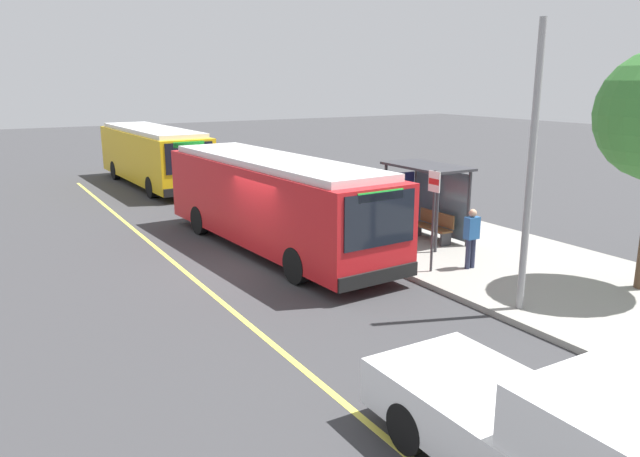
{
  "coord_description": "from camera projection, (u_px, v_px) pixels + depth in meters",
  "views": [
    {
      "loc": [
        15.53,
        -7.19,
        5.27
      ],
      "look_at": [
        1.46,
        1.12,
        1.25
      ],
      "focal_mm": 33.91,
      "sensor_mm": 36.0,
      "label": 1
    }
  ],
  "objects": [
    {
      "name": "ground_plane",
      "position": [
        262.0,
        264.0,
        17.8
      ],
      "size": [
        120.0,
        120.0,
        0.0
      ],
      "primitive_type": "plane",
      "color": "#38383A"
    },
    {
      "name": "bus_shelter",
      "position": [
        426.0,
        186.0,
        19.76
      ],
      "size": [
        2.9,
        1.6,
        2.48
      ],
      "color": "#333338",
      "rests_on": "sidewalk_curb"
    },
    {
      "name": "utility_pole",
      "position": [
        531.0,
        171.0,
        13.2
      ],
      "size": [
        0.16,
        0.16,
        6.4
      ],
      "primitive_type": "cylinder",
      "color": "gray",
      "rests_on": "sidewalk_curb"
    },
    {
      "name": "pedestrian_commuter",
      "position": [
        471.0,
        235.0,
        16.69
      ],
      "size": [
        0.24,
        0.4,
        1.69
      ],
      "color": "#282D47",
      "rests_on": "sidewalk_curb"
    },
    {
      "name": "transit_bus_second",
      "position": [
        153.0,
        154.0,
        30.61
      ],
      "size": [
        10.59,
        2.94,
        2.95
      ],
      "color": "gold",
      "rests_on": "ground_plane"
    },
    {
      "name": "route_sign_post",
      "position": [
        433.0,
        207.0,
        16.22
      ],
      "size": [
        0.44,
        0.08,
        2.8
      ],
      "color": "#333338",
      "rests_on": "sidewalk_curb"
    },
    {
      "name": "sidewalk_curb",
      "position": [
        421.0,
        236.0,
        20.74
      ],
      "size": [
        44.0,
        6.4,
        0.15
      ],
      "primitive_type": "cube",
      "color": "gray",
      "rests_on": "ground_plane"
    },
    {
      "name": "transit_bus_main",
      "position": [
        273.0,
        200.0,
        18.97
      ],
      "size": [
        10.73,
        3.2,
        2.95
      ],
      "color": "red",
      "rests_on": "ground_plane"
    },
    {
      "name": "waiting_bench",
      "position": [
        433.0,
        226.0,
        19.73
      ],
      "size": [
        1.6,
        0.48,
        0.95
      ],
      "color": "brown",
      "rests_on": "sidewalk_curb"
    },
    {
      "name": "pickup_truck",
      "position": [
        561.0,
        445.0,
        7.51
      ],
      "size": [
        5.41,
        2.06,
        1.85
      ],
      "color": "white",
      "rests_on": "ground_plane"
    },
    {
      "name": "lane_stripe_center",
      "position": [
        190.0,
        276.0,
        16.71
      ],
      "size": [
        36.0,
        0.14,
        0.01
      ],
      "primitive_type": "cube",
      "color": "#E0D64C",
      "rests_on": "ground_plane"
    }
  ]
}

